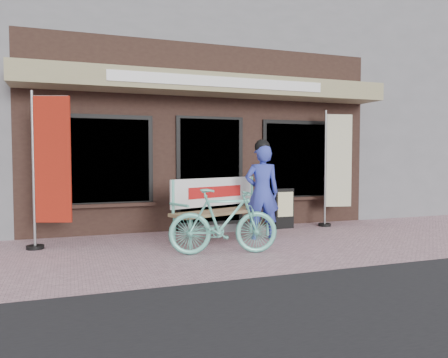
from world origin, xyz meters
name	(u,v)px	position (x,y,z in m)	size (l,w,h in m)	color
ground	(249,249)	(0.00, 0.00, 0.00)	(70.00, 70.00, 0.00)	#C495A0
storefront	(175,96)	(0.00, 4.96, 2.99)	(7.00, 6.77, 6.00)	black
neighbor_right_near	(420,115)	(8.50, 5.50, 2.80)	(10.00, 7.00, 5.60)	slate
bench	(220,203)	(-0.16, 0.93, 0.62)	(1.99, 1.16, 1.05)	#64C4AE
person	(262,190)	(0.52, 0.69, 0.85)	(0.66, 0.51, 1.72)	#3340B0
bicycle	(224,221)	(-0.49, -0.18, 0.48)	(0.45, 1.60, 0.96)	#64C4AE
nobori_red	(49,168)	(-2.88, 1.04, 1.25)	(0.72, 0.37, 2.43)	gray
nobori_cream	(336,167)	(2.55, 1.47, 1.21)	(0.70, 0.30, 2.35)	gray
menu_stand	(284,208)	(1.40, 1.53, 0.41)	(0.40, 0.10, 0.79)	black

